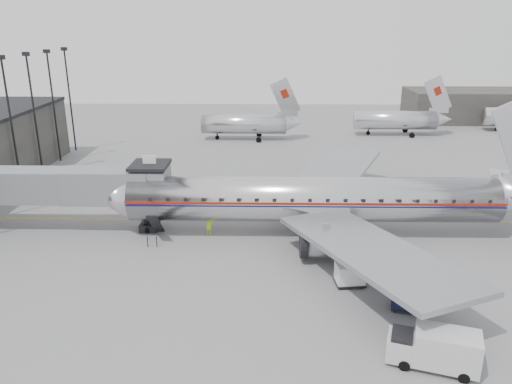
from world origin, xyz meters
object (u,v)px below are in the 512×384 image
Objects in this scene: service_van at (434,348)px; baggage_cart_white at (350,274)px; ramp_worker at (209,226)px; airliner at (322,199)px; baggage_cart_navy at (408,298)px.

service_van reaches higher than baggage_cart_white.
ramp_worker is (-11.51, 9.13, -0.10)m from baggage_cart_white.
airliner reaches higher than service_van.
baggage_cart_navy is 1.07× the size of baggage_cart_white.
airliner is at bearing 90.92° from baggage_cart_white.
ramp_worker is (-14.94, 12.44, -0.09)m from baggage_cart_navy.
airliner reaches higher than baggage_cart_white.
airliner is 16.99× the size of baggage_cart_navy.
baggage_cart_white is at bearing -83.26° from airliner.
baggage_cart_white is at bearing -44.13° from ramp_worker.
baggage_cart_navy is at bearing -49.94° from baggage_cart_white.
baggage_cart_white is 14.69m from ramp_worker.
service_van is 5.99m from baggage_cart_navy.
airliner is 7.84× the size of service_van.
service_van is 2.32× the size of baggage_cart_white.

